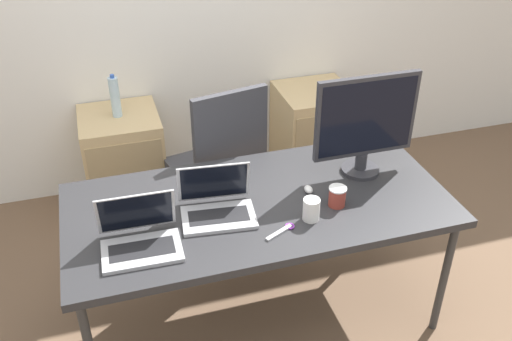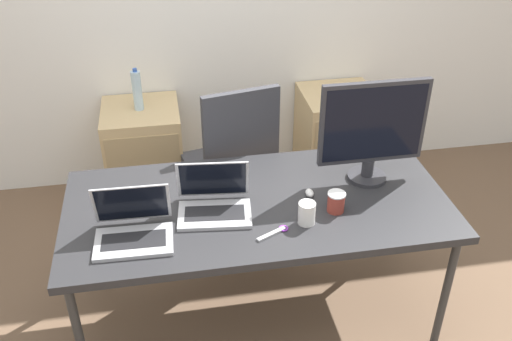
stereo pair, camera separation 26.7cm
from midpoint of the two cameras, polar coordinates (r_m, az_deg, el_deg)
ground_plane at (r=3.20m, az=2.59°, el=-14.01°), size 14.00×14.00×0.00m
desk at (r=2.74m, az=2.95°, el=-4.00°), size 1.82×0.86×0.74m
office_chair at (r=3.50m, az=-0.28°, el=-0.89°), size 0.57×0.60×1.06m
cabinet_left at (r=3.90m, az=-9.14°, el=1.52°), size 0.50×0.50×0.68m
cabinet_right at (r=4.11m, az=9.82°, el=3.19°), size 0.50×0.50×0.68m
water_bottle at (r=3.69m, az=-9.78°, el=7.85°), size 0.06×0.06×0.28m
laptop_left at (r=2.63m, az=-1.33°, el=-3.31°), size 0.36×0.30×0.23m
laptop_right at (r=2.50m, az=-9.22°, el=-5.86°), size 0.34×0.28×0.23m
monitor at (r=2.82m, az=14.25°, el=3.90°), size 0.53×0.19×0.53m
mouse at (r=2.77m, az=8.13°, el=-2.33°), size 0.04×0.06×0.03m
coffee_cup_white at (r=2.57m, az=8.07°, el=-4.35°), size 0.08×0.08×0.11m
coffee_cup_brown at (r=2.67m, az=10.86°, el=-3.20°), size 0.08×0.08×0.10m
scissors at (r=2.53m, az=5.00°, el=-6.26°), size 0.16×0.10×0.01m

